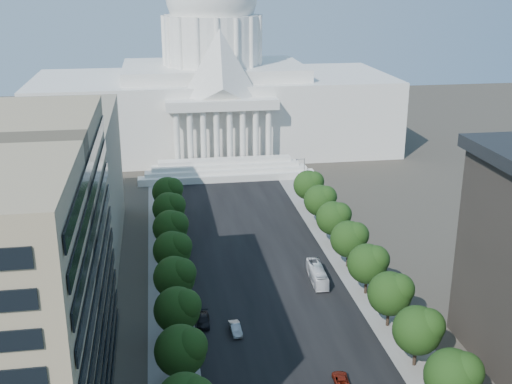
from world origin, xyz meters
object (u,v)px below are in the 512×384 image
car_dark_b (203,321)px  car_silver (235,329)px  car_red (341,380)px  city_bus (317,274)px

car_dark_b → car_silver: bearing=-30.8°
car_red → city_bus: 33.59m
car_red → city_bus: size_ratio=0.44×
city_bus → car_red: bearing=-95.3°
city_bus → car_dark_b: bearing=-148.1°
car_silver → car_dark_b: car_dark_b is taller
car_red → car_dark_b: size_ratio=0.87×
car_silver → car_dark_b: size_ratio=0.87×
car_silver → car_red: car_silver is taller
car_dark_b → city_bus: 27.03m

